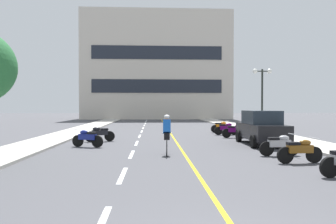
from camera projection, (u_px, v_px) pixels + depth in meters
ground_plane at (167, 132)px, 24.27m from camera, size 140.00×140.00×0.00m
curb_left at (83, 129)px, 26.91m from camera, size 2.40×72.00×0.12m
curb_right at (246, 129)px, 27.62m from camera, size 2.40×72.00×0.12m
lane_dash_1 at (123, 175)px, 9.19m from camera, size 0.14×2.20×0.01m
lane_dash_2 at (132, 154)px, 13.19m from camera, size 0.14×2.20×0.01m
lane_dash_3 at (137, 143)px, 17.18m from camera, size 0.14×2.20×0.01m
lane_dash_4 at (140, 136)px, 21.17m from camera, size 0.14×2.20×0.01m
lane_dash_5 at (142, 131)px, 25.17m from camera, size 0.14×2.20×0.01m
lane_dash_6 at (143, 128)px, 29.16m from camera, size 0.14×2.20×0.01m
lane_dash_7 at (144, 125)px, 33.16m from camera, size 0.14×2.20×0.01m
lane_dash_8 at (145, 123)px, 37.15m from camera, size 0.14×2.20×0.01m
lane_dash_9 at (146, 122)px, 41.15m from camera, size 0.14×2.20×0.01m
lane_dash_10 at (147, 120)px, 45.14m from camera, size 0.14×2.20×0.01m
lane_dash_11 at (147, 119)px, 49.14m from camera, size 0.14×2.20×0.01m
centre_line_yellow at (168, 130)px, 27.28m from camera, size 0.12×66.00×0.01m
office_building at (157, 68)px, 52.70m from camera, size 24.11×9.41×17.37m
street_lamp_mid at (262, 85)px, 23.10m from camera, size 1.46×0.36×4.74m
parked_car_near at (261, 127)px, 16.54m from camera, size 1.98×4.23×1.82m
motorcycle_3 at (300, 150)px, 11.09m from camera, size 1.70×0.60×0.92m
motorcycle_4 at (280, 145)px, 12.74m from camera, size 1.70×0.60×0.92m
motorcycle_5 at (87, 138)px, 15.49m from camera, size 1.64×0.80×0.92m
motorcycle_6 at (100, 133)px, 17.92m from camera, size 1.68×0.67×0.92m
motorcycle_7 at (235, 131)px, 20.03m from camera, size 1.70×0.60×0.92m
motorcycle_8 at (226, 128)px, 22.02m from camera, size 1.70×0.60×0.92m
motorcycle_9 at (221, 127)px, 24.15m from camera, size 1.68×0.65×0.92m
cyclist_rider at (167, 134)px, 13.11m from camera, size 0.42×1.77×1.71m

